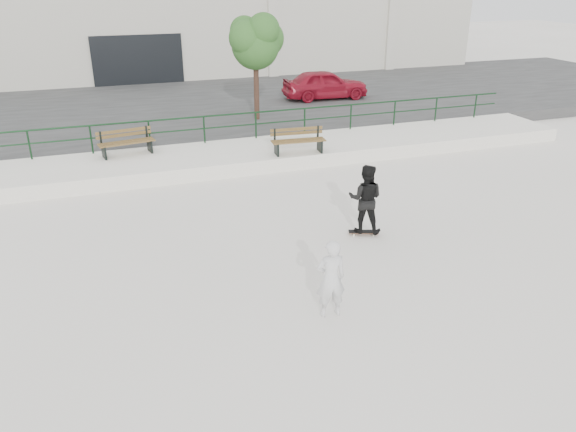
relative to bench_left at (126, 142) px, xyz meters
name	(u,v)px	position (x,y,z in m)	size (l,w,h in m)	color
ground	(266,308)	(1.87, -10.27, -0.94)	(120.00, 120.00, 0.00)	beige
ledge	(185,162)	(1.87, -0.77, -0.69)	(30.00, 3.00, 0.50)	silver
parking_strip	(154,111)	(1.87, 7.73, -0.69)	(60.00, 14.00, 0.50)	#323232
railing	(177,126)	(1.87, 0.53, 0.31)	(28.00, 0.06, 1.03)	black
commercial_building	(121,2)	(1.87, 21.73, 3.64)	(44.20, 16.33, 8.00)	beige
bench_left	(126,142)	(0.00, 0.00, 0.00)	(1.98, 0.86, 0.88)	#523D1C
bench_right	(298,141)	(5.72, -1.80, 0.00)	(1.94, 0.71, 0.88)	#523D1C
tree	(256,40)	(5.82, 3.48, 2.88)	(2.49, 2.21, 4.42)	#462D23
red_car	(325,84)	(10.24, 6.43, 0.29)	(1.71, 4.24, 1.44)	maroon
skateboard	(363,232)	(5.36, -7.73, -0.86)	(0.80, 0.45, 0.09)	black
standing_skater	(365,199)	(5.36, -7.73, 0.08)	(0.89, 0.70, 1.84)	black
seated_skater	(331,279)	(3.01, -10.92, -0.10)	(0.61, 0.40, 1.67)	silver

